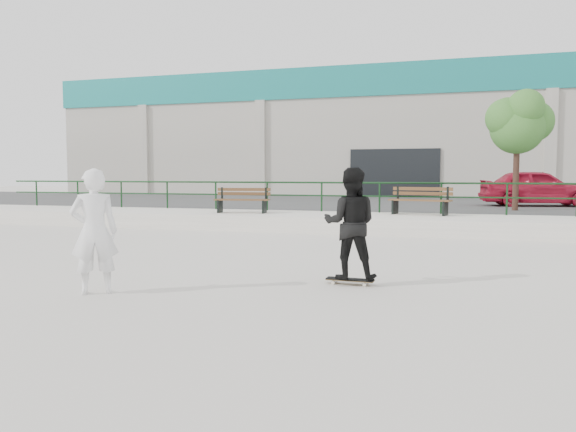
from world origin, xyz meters
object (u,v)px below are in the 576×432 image
(standing_skater, at_px, (350,224))
(seated_skater, at_px, (94,231))
(skateboard, at_px, (350,280))
(red_car, at_px, (537,188))
(tree, at_px, (519,121))
(bench_left, at_px, (242,200))
(bench_right, at_px, (420,201))

(standing_skater, relative_size, seated_skater, 0.96)
(skateboard, bearing_deg, red_car, 76.39)
(standing_skater, bearing_deg, tree, -113.15)
(bench_left, bearing_deg, skateboard, -65.73)
(red_car, xyz_separation_m, seated_skater, (-8.18, -17.53, -0.30))
(tree, bearing_deg, seated_skater, -116.45)
(tree, height_order, red_car, tree)
(bench_right, xyz_separation_m, red_car, (4.16, 6.35, 0.30))
(standing_skater, bearing_deg, seated_skater, 19.97)
(bench_right, height_order, seated_skater, seated_skater)
(seated_skater, bearing_deg, bench_right, -144.62)
(bench_left, xyz_separation_m, bench_right, (5.76, 0.84, 0.03))
(standing_skater, bearing_deg, skateboard, -7.15)
(red_car, height_order, seated_skater, red_car)
(seated_skater, bearing_deg, tree, -151.30)
(bench_left, relative_size, seated_skater, 1.00)
(bench_left, relative_size, bench_right, 0.94)
(bench_right, relative_size, standing_skater, 1.11)
(bench_right, distance_m, skateboard, 9.42)
(bench_left, xyz_separation_m, skateboard, (5.29, -8.53, -0.85))
(bench_left, relative_size, standing_skater, 1.04)
(bench_left, distance_m, skateboard, 10.07)
(standing_skater, distance_m, seated_skater, 3.98)
(tree, height_order, seated_skater, tree)
(bench_left, xyz_separation_m, red_car, (9.92, 7.19, 0.33))
(seated_skater, bearing_deg, bench_left, -115.30)
(bench_right, height_order, standing_skater, standing_skater)
(skateboard, height_order, standing_skater, standing_skater)
(skateboard, xyz_separation_m, standing_skater, (0.00, 0.00, 0.93))
(skateboard, distance_m, seated_skater, 4.08)
(skateboard, bearing_deg, tree, 76.83)
(red_car, distance_m, seated_skater, 19.35)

